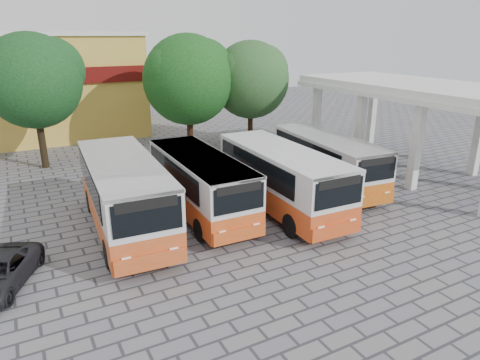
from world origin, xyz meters
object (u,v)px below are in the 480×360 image
bus_far_right (327,159)px  bus_centre_left (200,181)px  bus_far_left (124,191)px  bus_centre_right (281,176)px

bus_far_right → bus_centre_left: bearing=-173.3°
bus_far_left → bus_far_right: 11.18m
bus_centre_left → bus_far_right: bus_centre_left is taller
bus_far_left → bus_centre_right: 7.25m
bus_centre_left → bus_far_right: size_ratio=0.98×
bus_centre_right → bus_centre_left: bearing=161.1°
bus_centre_right → bus_far_right: 4.32m
bus_far_left → bus_far_right: (11.18, 0.35, -0.17)m
bus_far_left → bus_centre_right: bearing=-6.3°
bus_far_left → bus_far_right: size_ratio=1.10×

